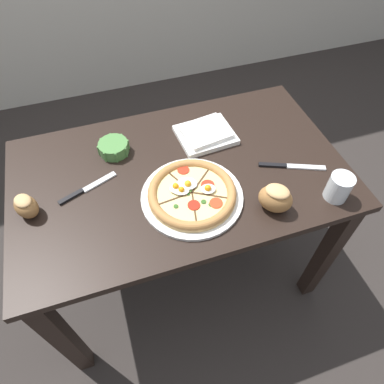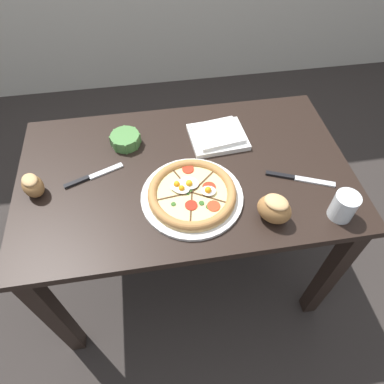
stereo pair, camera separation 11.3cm
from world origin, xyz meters
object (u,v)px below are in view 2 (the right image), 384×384
bread_piece_mid (274,209)px  knife_main (93,176)px  ramekin_bowl (125,139)px  water_glass (343,207)px  bread_piece_near (33,185)px  dining_table (186,191)px  knife_spare (299,179)px  napkin_folded (218,136)px  pizza (192,194)px

bread_piece_mid → knife_main: (-0.57, 0.27, -0.05)m
ramekin_bowl → water_glass: bearing=-33.5°
bread_piece_near → bread_piece_mid: size_ratio=0.81×
bread_piece_near → water_glass: (0.98, -0.25, 0.00)m
bread_piece_near → water_glass: water_glass is taller
dining_table → knife_spare: knife_spare is taller
water_glass → bread_piece_near: bearing=165.9°
napkin_folded → dining_table: bearing=-136.3°
ramekin_bowl → bread_piece_near: bread_piece_near is taller
ramekin_bowl → bread_piece_mid: (0.45, -0.42, 0.03)m
pizza → bread_piece_mid: bread_piece_mid is taller
pizza → ramekin_bowl: bearing=125.2°
ramekin_bowl → napkin_folded: bearing=-4.5°
pizza → water_glass: (0.46, -0.15, 0.02)m
dining_table → bread_piece_near: (-0.52, -0.02, 0.16)m
ramekin_bowl → napkin_folded: 0.36m
water_glass → ramekin_bowl: bearing=146.5°
ramekin_bowl → pizza: bearing=-54.8°
bread_piece_mid → knife_main: bearing=154.9°
pizza → water_glass: water_glass is taller
dining_table → bread_piece_mid: (0.25, -0.25, 0.17)m
ramekin_bowl → bread_piece_mid: 0.62m
pizza → knife_spare: bearing=3.1°
napkin_folded → ramekin_bowl: bearing=175.5°
ramekin_bowl → napkin_folded: (0.35, -0.03, -0.01)m
pizza → knife_spare: size_ratio=1.50×
knife_main → knife_spare: (0.72, -0.12, 0.00)m
pizza → bread_piece_mid: 0.27m
knife_main → water_glass: (0.79, -0.29, 0.04)m
bread_piece_near → bread_piece_mid: 0.79m
dining_table → bread_piece_near: size_ratio=10.83×
knife_main → water_glass: bearing=-41.9°
dining_table → bread_piece_mid: 0.39m
pizza → napkin_folded: pizza is taller
dining_table → bread_piece_mid: size_ratio=8.74×
bread_piece_near → pizza: bearing=-11.0°
knife_spare → bread_piece_near: bearing=-162.7°
bread_piece_mid → water_glass: size_ratio=1.44×
pizza → bread_piece_near: (-0.52, 0.10, 0.02)m
ramekin_bowl → bread_piece_near: bearing=-147.8°
pizza → napkin_folded: size_ratio=1.54×
pizza → bread_piece_near: bearing=169.0°
ramekin_bowl → bread_piece_near: 0.37m
pizza → knife_main: (-0.33, 0.15, -0.02)m
bread_piece_near → knife_main: size_ratio=0.53×
napkin_folded → water_glass: water_glass is taller
bread_piece_mid → pizza: bearing=152.9°
knife_main → water_glass: size_ratio=2.19×
ramekin_bowl → water_glass: (0.67, -0.44, 0.02)m
dining_table → ramekin_bowl: size_ratio=10.14×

